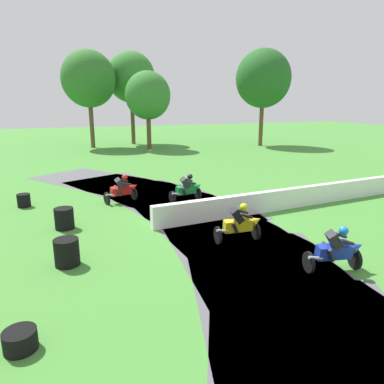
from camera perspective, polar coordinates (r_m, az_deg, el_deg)
ground_plane at (r=14.10m, az=2.63°, el=-4.69°), size 120.00×120.00×0.00m
track_asphalt at (r=13.64m, az=-1.51°, el=-5.33°), size 10.04×28.24×0.01m
safety_barrier at (r=17.29m, az=19.57°, el=-0.37°), size 16.12×1.49×0.90m
motorcycle_lead_blue at (r=10.60m, az=22.59°, el=-8.65°), size 1.71×0.99×1.43m
motorcycle_chase_yellow at (r=11.91m, az=7.88°, el=-5.10°), size 1.70×0.80×1.42m
motorcycle_trailing_green at (r=16.63m, az=-0.74°, el=0.62°), size 1.69×0.94×1.43m
motorcycle_fourth_red at (r=16.80m, az=-11.26°, el=0.48°), size 1.72×1.08×1.43m
tire_stack_near at (r=7.95m, az=-26.25°, el=-20.88°), size 0.63×0.63×0.40m
tire_stack_mid_a at (r=10.89m, az=-19.77°, el=-9.23°), size 0.71×0.71×0.80m
tire_stack_mid_b at (r=13.95m, az=-20.14°, el=-4.07°), size 0.70×0.70×0.80m
tire_stack_far at (r=17.60m, az=-25.77°, el=-1.24°), size 0.57×0.57×0.60m
tree_far_left at (r=38.50m, az=-16.54°, el=17.27°), size 5.41×5.41×9.80m
tree_far_right at (r=39.56m, az=11.56°, el=17.67°), size 5.80×5.80×10.14m
tree_mid_rise at (r=35.91m, az=-7.23°, el=15.35°), size 4.46×4.46×7.66m
tree_behind_barrier at (r=41.09m, az=-9.93°, el=17.96°), size 5.27×5.27×10.12m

